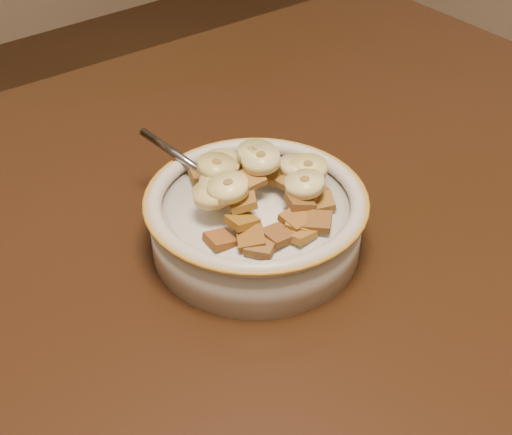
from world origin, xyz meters
TOP-DOWN VIEW (x-y plane):
  - table at (0.00, 0.00)m, footprint 1.43×0.95m
  - cereal_bowl at (0.20, 0.06)m, footprint 0.17×0.17m
  - milk at (0.20, 0.06)m, footprint 0.14×0.14m
  - spoon at (0.19, 0.08)m, footprint 0.04×0.05m
  - cereal_square_0 at (0.17, 0.03)m, footprint 0.02×0.02m
  - cereal_square_1 at (0.21, 0.08)m, footprint 0.03×0.03m
  - cereal_square_2 at (0.18, 0.08)m, footprint 0.03×0.03m
  - cereal_square_3 at (0.23, 0.03)m, footprint 0.03×0.03m
  - cereal_square_4 at (0.22, 0.03)m, footprint 0.03×0.03m
  - cereal_square_5 at (0.21, 0.11)m, footprint 0.03×0.03m
  - cereal_square_6 at (0.20, 0.01)m, footprint 0.03×0.03m
  - cereal_square_7 at (0.18, 0.08)m, footprint 0.02×0.02m
  - cereal_square_8 at (0.18, 0.05)m, footprint 0.03×0.03m
  - cereal_square_9 at (0.24, 0.05)m, footprint 0.02×0.02m
  - cereal_square_10 at (0.20, 0.02)m, footprint 0.02×0.02m
  - cereal_square_11 at (0.17, 0.01)m, footprint 0.03×0.03m
  - cereal_square_12 at (0.23, 0.06)m, footprint 0.03×0.03m
  - cereal_square_13 at (0.18, 0.01)m, footprint 0.02×0.02m
  - cereal_square_14 at (0.24, 0.02)m, footprint 0.03×0.03m
  - cereal_square_15 at (0.24, 0.04)m, footprint 0.02×0.02m
  - cereal_square_16 at (0.23, 0.05)m, footprint 0.02×0.02m
  - cereal_square_17 at (0.15, 0.04)m, footprint 0.02×0.02m
  - cereal_square_18 at (0.19, 0.11)m, footprint 0.03×0.03m
  - cereal_square_19 at (0.24, 0.07)m, footprint 0.03×0.03m
  - cereal_square_20 at (0.16, 0.02)m, footprint 0.03×0.03m
  - cereal_square_21 at (0.20, 0.07)m, footprint 0.02×0.02m
  - cereal_square_22 at (0.20, 0.00)m, footprint 0.02×0.02m
  - cereal_square_23 at (0.22, 0.00)m, footprint 0.03×0.03m
  - banana_slice_0 at (0.17, 0.07)m, footprint 0.04×0.04m
  - banana_slice_1 at (0.16, 0.06)m, footprint 0.04×0.04m
  - banana_slice_2 at (0.17, 0.06)m, footprint 0.04×0.04m
  - banana_slice_3 at (0.24, 0.06)m, footprint 0.04×0.04m
  - banana_slice_4 at (0.25, 0.05)m, footprint 0.04×0.04m
  - banana_slice_5 at (0.18, 0.09)m, footprint 0.04×0.04m
  - banana_slice_6 at (0.19, 0.10)m, footprint 0.03×0.03m
  - banana_slice_7 at (0.21, 0.07)m, footprint 0.04×0.04m
  - banana_slice_8 at (0.22, 0.08)m, footprint 0.04×0.04m
  - banana_slice_9 at (0.23, 0.03)m, footprint 0.04×0.04m

SIDE VIEW (x-z plane):
  - table at x=0.00m, z-range 0.71..0.75m
  - cereal_bowl at x=0.20m, z-range 0.75..0.79m
  - milk at x=0.20m, z-range 0.79..0.79m
  - spoon at x=0.19m, z-range 0.79..0.80m
  - cereal_square_17 at x=0.15m, z-range 0.79..0.80m
  - cereal_square_22 at x=0.20m, z-range 0.79..0.80m
  - cereal_square_18 at x=0.19m, z-range 0.79..0.80m
  - cereal_square_11 at x=0.17m, z-range 0.79..0.80m
  - cereal_square_14 at x=0.24m, z-range 0.79..0.80m
  - cereal_square_15 at x=0.24m, z-range 0.79..0.80m
  - cereal_square_13 at x=0.18m, z-range 0.79..0.80m
  - cereal_square_6 at x=0.20m, z-range 0.79..0.80m
  - cereal_square_5 at x=0.21m, z-range 0.79..0.80m
  - cereal_square_23 at x=0.22m, z-range 0.80..0.80m
  - cereal_square_20 at x=0.16m, z-range 0.79..0.81m
  - cereal_square_10 at x=0.20m, z-range 0.80..0.81m
  - cereal_square_19 at x=0.24m, z-range 0.80..0.81m
  - cereal_square_3 at x=0.23m, z-range 0.80..0.81m
  - cereal_square_9 at x=0.24m, z-range 0.80..0.81m
  - cereal_square_2 at x=0.18m, z-range 0.80..0.81m
  - cereal_square_12 at x=0.23m, z-range 0.80..0.81m
  - cereal_square_4 at x=0.22m, z-range 0.80..0.81m
  - cereal_square_7 at x=0.18m, z-range 0.80..0.81m
  - cereal_square_0 at x=0.17m, z-range 0.80..0.81m
  - cereal_square_1 at x=0.21m, z-range 0.80..0.81m
  - cereal_square_16 at x=0.23m, z-range 0.80..0.81m
  - banana_slice_3 at x=0.24m, z-range 0.80..0.82m
  - cereal_square_8 at x=0.18m, z-range 0.80..0.82m
  - banana_slice_6 at x=0.19m, z-range 0.80..0.82m
  - banana_slice_4 at x=0.25m, z-range 0.81..0.82m
  - cereal_square_21 at x=0.20m, z-range 0.81..0.82m
  - banana_slice_9 at x=0.23m, z-range 0.81..0.82m
  - banana_slice_1 at x=0.16m, z-range 0.81..0.82m
  - banana_slice_0 at x=0.17m, z-range 0.81..0.82m
  - banana_slice_5 at x=0.18m, z-range 0.81..0.83m
  - banana_slice_8 at x=0.22m, z-range 0.82..0.83m
  - banana_slice_7 at x=0.21m, z-range 0.81..0.83m
  - banana_slice_2 at x=0.17m, z-range 0.82..0.83m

